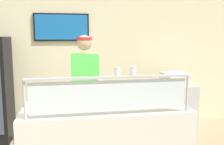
{
  "coord_description": "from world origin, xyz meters",
  "views": [
    {
      "loc": [
        0.52,
        -2.31,
        1.73
      ],
      "look_at": [
        1.0,
        0.42,
        1.33
      ],
      "focal_mm": 39.63,
      "sensor_mm": 36.0,
      "label": 1
    }
  ],
  "objects_px": {
    "worker_figure": "(86,89)",
    "pizza_box_stack": "(175,79)",
    "pizza_server": "(96,102)",
    "parmesan_shaker": "(117,72)",
    "pizza_tray": "(98,103)",
    "pepper_flake_shaker": "(133,72)"
  },
  "relations": [
    {
      "from": "pizza_server",
      "to": "pepper_flake_shaker",
      "type": "bearing_deg",
      "value": -41.97
    },
    {
      "from": "pizza_tray",
      "to": "pizza_server",
      "type": "relative_size",
      "value": 1.55
    },
    {
      "from": "worker_figure",
      "to": "pizza_tray",
      "type": "bearing_deg",
      "value": -80.34
    },
    {
      "from": "pizza_server",
      "to": "pizza_tray",
      "type": "bearing_deg",
      "value": 40.3
    },
    {
      "from": "pizza_tray",
      "to": "pizza_box_stack",
      "type": "height_order",
      "value": "pizza_box_stack"
    },
    {
      "from": "worker_figure",
      "to": "pizza_box_stack",
      "type": "distance_m",
      "value": 1.89
    },
    {
      "from": "parmesan_shaker",
      "to": "pizza_box_stack",
      "type": "height_order",
      "value": "parmesan_shaker"
    },
    {
      "from": "pizza_server",
      "to": "worker_figure",
      "type": "xyz_separation_m",
      "value": [
        -0.07,
        0.64,
        0.02
      ]
    },
    {
      "from": "parmesan_shaker",
      "to": "worker_figure",
      "type": "height_order",
      "value": "worker_figure"
    },
    {
      "from": "pizza_server",
      "to": "worker_figure",
      "type": "bearing_deg",
      "value": 105.25
    },
    {
      "from": "pepper_flake_shaker",
      "to": "pizza_box_stack",
      "type": "relative_size",
      "value": 0.2
    },
    {
      "from": "pepper_flake_shaker",
      "to": "pizza_box_stack",
      "type": "bearing_deg",
      "value": 54.86
    },
    {
      "from": "pizza_server",
      "to": "parmesan_shaker",
      "type": "relative_size",
      "value": 3.17
    },
    {
      "from": "pizza_server",
      "to": "pizza_box_stack",
      "type": "distance_m",
      "value": 2.18
    },
    {
      "from": "parmesan_shaker",
      "to": "pepper_flake_shaker",
      "type": "xyz_separation_m",
      "value": [
        0.16,
        0.0,
        0.0
      ]
    },
    {
      "from": "pizza_server",
      "to": "pizza_box_stack",
      "type": "height_order",
      "value": "pizza_box_stack"
    },
    {
      "from": "pizza_server",
      "to": "pizza_box_stack",
      "type": "bearing_deg",
      "value": 50.2
    },
    {
      "from": "pizza_box_stack",
      "to": "pizza_server",
      "type": "bearing_deg",
      "value": -138.52
    },
    {
      "from": "pizza_tray",
      "to": "pizza_box_stack",
      "type": "relative_size",
      "value": 0.9
    },
    {
      "from": "worker_figure",
      "to": "pizza_box_stack",
      "type": "xyz_separation_m",
      "value": [
        1.71,
        0.8,
        -0.04
      ]
    },
    {
      "from": "pizza_server",
      "to": "parmesan_shaker",
      "type": "xyz_separation_m",
      "value": [
        0.17,
        -0.41,
        0.4
      ]
    },
    {
      "from": "pizza_tray",
      "to": "pizza_box_stack",
      "type": "bearing_deg",
      "value": 41.66
    }
  ]
}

